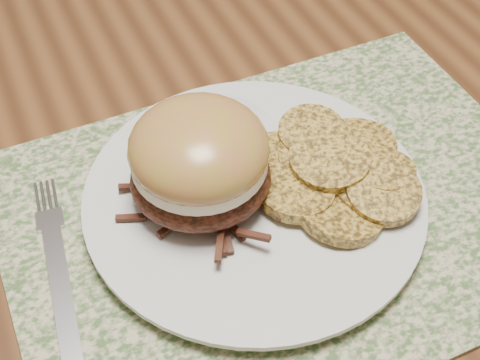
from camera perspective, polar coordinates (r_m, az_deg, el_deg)
name	(u,v)px	position (r m, az deg, el deg)	size (l,w,h in m)	color
dining_table	(39,231)	(0.67, -16.80, -4.15)	(1.50, 0.90, 0.75)	brown
placemat	(286,210)	(0.55, 3.92, -2.61)	(0.45, 0.33, 0.00)	#426031
dinner_plate	(254,198)	(0.54, 1.21, -1.55)	(0.26, 0.26, 0.02)	silver
pork_sandwich	(199,161)	(0.51, -3.48, 1.65)	(0.13, 0.13, 0.08)	black
roasted_potatoes	(335,171)	(0.55, 8.13, 0.80)	(0.16, 0.16, 0.03)	#BA9136
fork	(57,265)	(0.53, -15.33, -6.99)	(0.04, 0.18, 0.00)	silver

